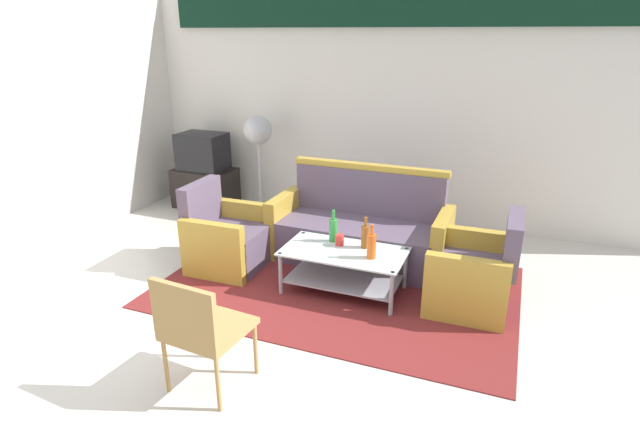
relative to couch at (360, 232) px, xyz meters
The scene contains 15 objects.
ground_plane 1.67m from the couch, 91.71° to the right, with size 14.00×14.00×0.00m, color beige.
wall_back 1.83m from the couch, 91.99° to the left, with size 6.52×0.19×2.80m.
rug 0.73m from the couch, 90.63° to the right, with size 3.21×2.10×0.01m, color maroon.
couch is the anchor object (origin of this frame).
armchair_left 1.36m from the couch, 152.41° to the right, with size 0.71×0.77×0.85m.
armchair_right 1.31m from the couch, 24.95° to the right, with size 0.71×0.77×0.85m.
coffee_table 0.72m from the couch, 84.39° to the right, with size 1.10×0.60×0.40m.
bottle_orange 0.87m from the couch, 66.37° to the right, with size 0.08×0.08×0.31m.
bottle_brown 0.65m from the couch, 68.91° to the right, with size 0.07×0.07×0.29m.
bottle_green 0.59m from the couch, 99.85° to the right, with size 0.07×0.07×0.31m.
cup 0.62m from the couch, 91.06° to the right, with size 0.08×0.08×0.10m, color red.
tv_stand 2.64m from the couch, 159.85° to the left, with size 0.80×0.50×0.52m, color black.
television 2.68m from the couch, 159.80° to the left, with size 0.60×0.45×0.48m.
pedestal_fan 2.04m from the couch, 150.06° to the left, with size 0.36×0.36×1.27m.
wicker_chair 2.38m from the couch, 98.18° to the right, with size 0.52×0.52×0.84m.
Camera 1 is at (1.45, -3.00, 2.24)m, focal length 28.41 mm.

